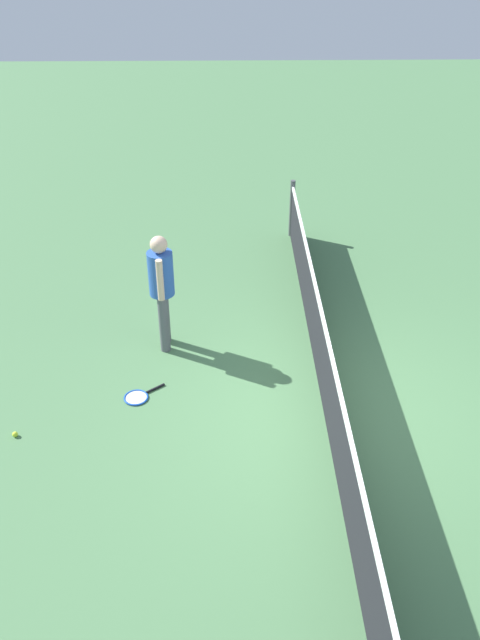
{
  "coord_description": "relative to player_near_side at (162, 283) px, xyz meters",
  "views": [
    {
      "loc": [
        6.14,
        -1.17,
        5.42
      ],
      "look_at": [
        -0.75,
        -1.03,
        0.9
      ],
      "focal_mm": 37.0,
      "sensor_mm": 36.0,
      "label": 1
    }
  ],
  "objects": [
    {
      "name": "ground_plane",
      "position": [
        1.49,
        2.07,
        -1.01
      ],
      "size": [
        40.0,
        40.0,
        0.0
      ],
      "primitive_type": "plane",
      "color": "#4C7A4C"
    },
    {
      "name": "court_net",
      "position": [
        1.49,
        2.07,
        -0.51
      ],
      "size": [
        10.09,
        0.09,
        1.07
      ],
      "color": "#4C4C51",
      "rests_on": "ground_plane"
    },
    {
      "name": "player_near_side",
      "position": [
        0.0,
        0.0,
        0.0
      ],
      "size": [
        0.52,
        0.35,
        1.7
      ],
      "color": "#595960",
      "rests_on": "ground_plane"
    },
    {
      "name": "tennis_racket_near_player",
      "position": [
        1.15,
        -0.27,
        -1.0
      ],
      "size": [
        0.49,
        0.57,
        0.03
      ],
      "color": "blue",
      "rests_on": "ground_plane"
    },
    {
      "name": "tennis_ball_baseline",
      "position": [
        1.83,
        -1.64,
        -0.98
      ],
      "size": [
        0.07,
        0.07,
        0.07
      ],
      "primitive_type": "sphere",
      "color": "#C6E033",
      "rests_on": "ground_plane"
    }
  ]
}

